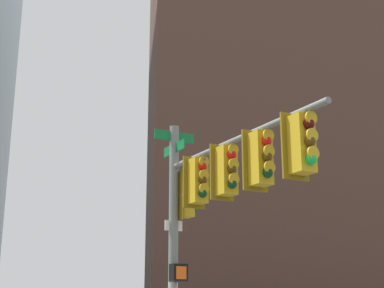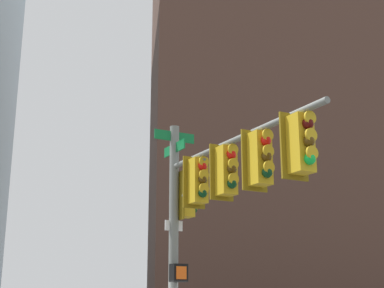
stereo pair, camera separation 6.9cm
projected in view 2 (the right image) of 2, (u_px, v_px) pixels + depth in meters
The scene contains 4 objects.
signal_pole_assembly at pixel (212, 195), 11.84m from camera, with size 2.58×5.56×6.19m.
building_brick_nearside at pixel (266, 128), 57.63m from camera, with size 23.21×17.16×37.76m, color #4C3328.
building_brick_midblock at pixel (260, 118), 61.33m from camera, with size 19.16×15.28×42.06m, color brown.
building_brick_farside at pixel (233, 134), 75.23m from camera, with size 20.23×15.83×46.33m, color #4C3328.
Camera 2 is at (0.82, 13.37, 2.16)m, focal length 52.62 mm.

